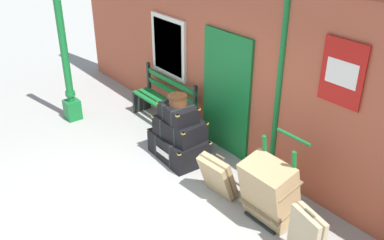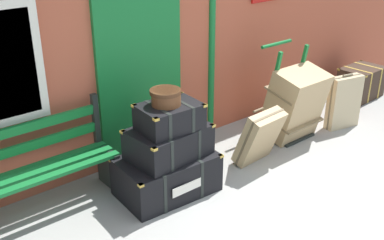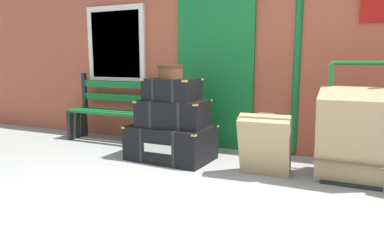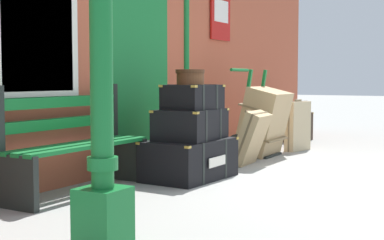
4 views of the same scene
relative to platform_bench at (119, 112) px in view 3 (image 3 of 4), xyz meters
name	(u,v)px [view 3 (image 3 of 4)]	position (x,y,z in m)	size (l,w,h in m)	color
ground_plane	(144,222)	(1.80, -2.16, -0.44)	(60.00, 60.00, 0.00)	gray
brick_facade	(244,31)	(1.78, 0.44, 1.15)	(10.40, 0.35, 3.20)	#AD5138
platform_bench	(119,112)	(0.00, 0.00, 0.00)	(1.60, 0.43, 1.01)	#146B2D
steamer_trunk_base	(171,143)	(1.17, -0.54, -0.23)	(1.05, 0.71, 0.43)	black
steamer_trunk_middle	(173,113)	(1.21, -0.54, 0.14)	(0.84, 0.59, 0.33)	black
steamer_trunk_top	(172,89)	(1.21, -0.56, 0.43)	(0.64, 0.48, 0.27)	black
round_hatbox	(171,71)	(1.18, -0.55, 0.65)	(0.31, 0.31, 0.16)	brown
porters_trolley	(352,152)	(3.21, -0.37, -0.17)	(0.71, 0.56, 1.21)	black
large_brown_trunk	(354,136)	(3.21, -0.54, 0.03)	(0.70, 0.63, 0.96)	tan
suitcase_beige	(265,145)	(2.38, -0.72, -0.11)	(0.55, 0.43, 0.68)	tan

